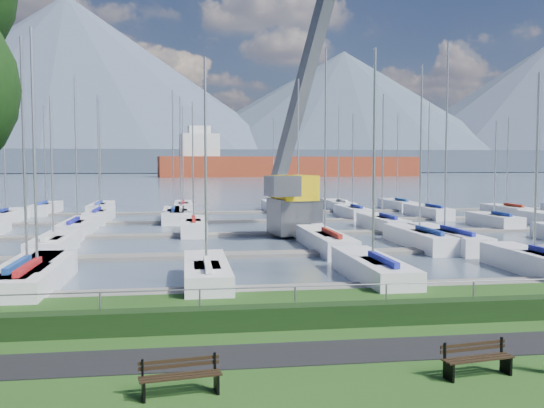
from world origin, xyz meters
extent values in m
cube|color=black|center=(0.00, -3.00, 0.01)|extent=(160.00, 2.00, 0.04)
cube|color=#4A596C|center=(0.00, 260.00, -0.40)|extent=(800.00, 540.00, 0.20)
cube|color=black|center=(0.00, -0.40, 0.35)|extent=(80.00, 0.70, 0.70)
cylinder|color=gray|center=(0.00, 0.00, 1.20)|extent=(80.00, 0.04, 0.04)
cube|color=#445163|center=(0.00, 330.00, 6.00)|extent=(900.00, 80.00, 12.00)
cone|color=#485369|center=(-80.00, 400.00, 57.50)|extent=(340.00, 340.00, 115.00)
cone|color=#435162|center=(110.00, 410.00, 42.50)|extent=(300.00, 300.00, 85.00)
cube|color=slate|center=(0.00, 6.00, -0.22)|extent=(90.00, 1.60, 0.25)
cube|color=slate|center=(0.00, 16.00, -0.22)|extent=(90.00, 1.60, 0.25)
cube|color=slate|center=(0.00, 26.00, -0.22)|extent=(90.00, 1.60, 0.25)
cube|color=gray|center=(0.00, 36.00, -0.22)|extent=(90.00, 1.60, 0.25)
cube|color=slate|center=(0.00, 46.00, -0.22)|extent=(90.00, 1.60, 0.25)
cube|color=black|center=(-5.36, -5.62, 0.23)|extent=(0.12, 0.40, 0.45)
cube|color=black|center=(-5.38, -5.44, 0.65)|extent=(0.06, 0.06, 0.40)
cube|color=black|center=(-3.77, -5.38, 0.23)|extent=(0.12, 0.40, 0.45)
cube|color=black|center=(-3.80, -5.20, 0.65)|extent=(0.06, 0.06, 0.40)
cube|color=black|center=(-4.54, -5.65, 0.45)|extent=(1.79, 0.37, 0.04)
cube|color=black|center=(-4.56, -5.50, 0.45)|extent=(1.79, 0.37, 0.04)
cube|color=black|center=(-4.59, -5.35, 0.45)|extent=(1.79, 0.37, 0.04)
cube|color=black|center=(-4.59, -5.30, 0.62)|extent=(1.79, 0.31, 0.08)
cube|color=black|center=(-4.59, -5.30, 0.74)|extent=(1.79, 0.31, 0.08)
cube|color=black|center=(1.67, -5.44, 0.23)|extent=(0.12, 0.40, 0.45)
cube|color=black|center=(1.64, -5.26, 0.65)|extent=(0.06, 0.06, 0.40)
cube|color=black|center=(3.25, -5.19, 0.23)|extent=(0.12, 0.40, 0.45)
cube|color=black|center=(3.22, -5.01, 0.65)|extent=(0.06, 0.06, 0.40)
cube|color=black|center=(2.48, -5.46, 0.45)|extent=(1.79, 0.38, 0.04)
cube|color=black|center=(2.46, -5.31, 0.45)|extent=(1.79, 0.38, 0.04)
cube|color=black|center=(2.44, -5.16, 0.45)|extent=(1.79, 0.38, 0.04)
cube|color=black|center=(2.43, -5.11, 0.62)|extent=(1.78, 0.32, 0.08)
cube|color=black|center=(2.43, -5.11, 0.74)|extent=(1.78, 0.32, 0.08)
cube|color=#4E5055|center=(3.50, 24.84, 1.20)|extent=(3.74, 3.74, 2.60)
cube|color=#DCB70C|center=(3.50, 24.84, 3.30)|extent=(3.19, 3.83, 1.80)
cube|color=#5B5F63|center=(5.30, 29.34, 12.30)|extent=(4.92, 10.84, 19.89)
cube|color=#515358|center=(2.30, 22.84, 3.50)|extent=(2.38, 2.54, 1.40)
cube|color=maroon|center=(36.87, 216.94, 2.50)|extent=(103.23, 26.47, 10.00)
cube|color=silver|center=(1.27, 213.95, 10.00)|extent=(15.12, 15.12, 12.00)
cube|color=silver|center=(1.27, 213.95, 17.00)|extent=(8.64, 8.64, 4.00)
camera|label=1|loc=(-4.44, -18.61, 5.11)|focal=40.00mm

